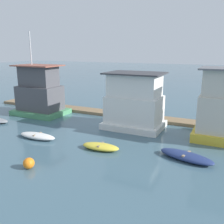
% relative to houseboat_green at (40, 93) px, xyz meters
% --- Properties ---
extents(ground_plane, '(200.00, 200.00, 0.00)m').
position_rel_houseboat_green_xyz_m(ground_plane, '(8.93, 0.12, -2.25)').
color(ground_plane, '#426070').
extents(dock_walkway, '(33.80, 1.77, 0.30)m').
position_rel_houseboat_green_xyz_m(dock_walkway, '(8.93, 2.96, -2.10)').
color(dock_walkway, '#846B4C').
rests_on(dock_walkway, ground_plane).
extents(houseboat_green, '(5.37, 3.80, 8.56)m').
position_rel_houseboat_green_xyz_m(houseboat_green, '(0.00, 0.00, 0.00)').
color(houseboat_green, '#4C9360').
rests_on(houseboat_green, ground_plane).
extents(houseboat_white, '(5.07, 3.73, 4.88)m').
position_rel_houseboat_green_xyz_m(houseboat_white, '(10.74, -0.10, 0.02)').
color(houseboat_white, white).
rests_on(houseboat_white, ground_plane).
extents(dinghy_white, '(3.25, 1.17, 0.43)m').
position_rel_houseboat_green_xyz_m(dinghy_white, '(4.97, -6.08, -2.03)').
color(dinghy_white, white).
rests_on(dinghy_white, ground_plane).
extents(dinghy_yellow, '(2.75, 1.29, 0.44)m').
position_rel_houseboat_green_xyz_m(dinghy_yellow, '(10.46, -5.87, -2.03)').
color(dinghy_yellow, yellow).
rests_on(dinghy_yellow, ground_plane).
extents(dinghy_navy, '(3.75, 2.13, 0.46)m').
position_rel_houseboat_green_xyz_m(dinghy_navy, '(16.10, -4.94, -2.02)').
color(dinghy_navy, navy).
rests_on(dinghy_navy, ground_plane).
extents(mooring_post_centre, '(0.23, 0.23, 2.00)m').
position_rel_houseboat_green_xyz_m(mooring_post_centre, '(-0.50, 1.82, -1.25)').
color(mooring_post_centre, brown).
rests_on(mooring_post_centre, ground_plane).
extents(buoy_orange, '(0.66, 0.66, 0.66)m').
position_rel_houseboat_green_xyz_m(buoy_orange, '(8.03, -10.18, -1.92)').
color(buoy_orange, orange).
rests_on(buoy_orange, ground_plane).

